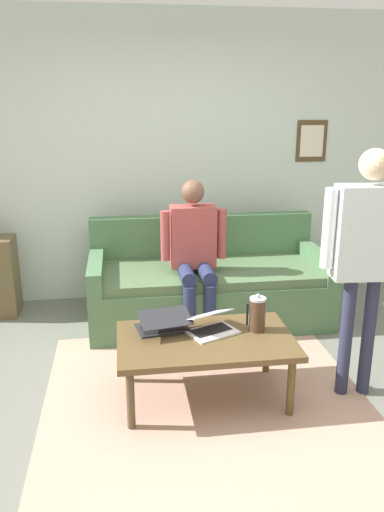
{
  "coord_description": "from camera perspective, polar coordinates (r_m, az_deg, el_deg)",
  "views": [
    {
      "loc": [
        0.51,
        2.74,
        1.92
      ],
      "look_at": [
        0.0,
        -0.84,
        0.8
      ],
      "focal_mm": 35.95,
      "sensor_mm": 36.0,
      "label": 1
    }
  ],
  "objects": [
    {
      "name": "person_standing",
      "position": [
        3.36,
        18.86,
        1.26
      ],
      "size": [
        0.58,
        0.22,
        1.64
      ],
      "color": "#2A2D46",
      "rests_on": "ground_plane"
    },
    {
      "name": "laptop_left",
      "position": [
        3.43,
        -3.22,
        -7.6
      ],
      "size": [
        0.38,
        0.35,
        0.14
      ],
      "color": "#28282D",
      "rests_on": "coffee_table"
    },
    {
      "name": "person_seated",
      "position": [
        4.23,
        0.25,
        0.85
      ],
      "size": [
        0.55,
        0.51,
        1.28
      ],
      "color": "#242C4E",
      "rests_on": "ground_plane"
    },
    {
      "name": "back_wall",
      "position": [
        5.0,
        -2.21,
        10.65
      ],
      "size": [
        7.04,
        0.11,
        2.7
      ],
      "color": "silver",
      "rests_on": "ground_plane"
    },
    {
      "name": "french_press",
      "position": [
        3.43,
        7.28,
        -6.41
      ],
      "size": [
        0.13,
        0.11,
        0.26
      ],
      "color": "#4C3323",
      "rests_on": "coffee_table"
    },
    {
      "name": "ground_plane",
      "position": [
        3.39,
        2.1,
        -17.34
      ],
      "size": [
        7.68,
        7.68,
        0.0
      ],
      "primitive_type": "plane",
      "color": "slate"
    },
    {
      "name": "area_rug",
      "position": [
        3.48,
        1.73,
        -16.2
      ],
      "size": [
        2.13,
        2.19,
        0.01
      ],
      "primitive_type": "cube",
      "color": "tan",
      "rests_on": "ground_plane"
    },
    {
      "name": "couch",
      "position": [
        4.6,
        1.77,
        -3.36
      ],
      "size": [
        2.07,
        0.91,
        0.88
      ],
      "color": "#4A704A",
      "rests_on": "ground_plane"
    },
    {
      "name": "coffee_table",
      "position": [
        3.37,
        1.5,
        -9.77
      ],
      "size": [
        1.14,
        0.69,
        0.44
      ],
      "color": "brown",
      "rests_on": "ground_plane"
    },
    {
      "name": "laptop_center",
      "position": [
        3.42,
        2.07,
        -7.76
      ],
      "size": [
        0.39,
        0.37,
        0.15
      ],
      "color": "silver",
      "rests_on": "coffee_table"
    }
  ]
}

